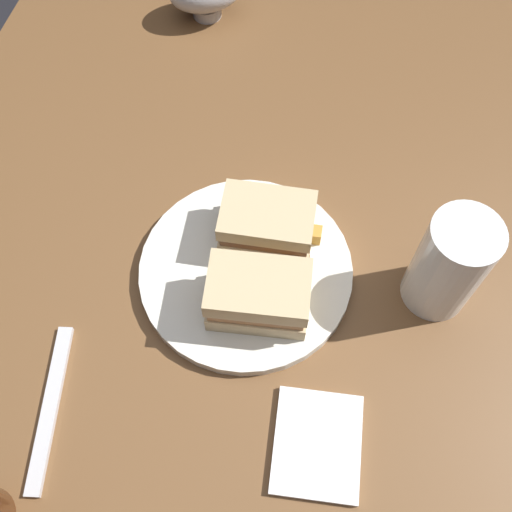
{
  "coord_description": "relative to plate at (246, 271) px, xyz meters",
  "views": [
    {
      "loc": [
        0.33,
        0.07,
        1.4
      ],
      "look_at": [
        0.01,
        -0.01,
        0.78
      ],
      "focal_mm": 42.59,
      "sensor_mm": 36.0,
      "label": 1
    }
  ],
  "objects": [
    {
      "name": "sandwich_half_left",
      "position": [
        0.04,
        0.03,
        0.04
      ],
      "size": [
        0.08,
        0.12,
        0.06
      ],
      "color": "#CCB284",
      "rests_on": "plate"
    },
    {
      "name": "plate",
      "position": [
        0.0,
        0.0,
        0.0
      ],
      "size": [
        0.25,
        0.25,
        0.02
      ],
      "primitive_type": "cylinder",
      "color": "silver",
      "rests_on": "dining_table"
    },
    {
      "name": "pint_glass",
      "position": [
        -0.03,
        0.22,
        0.05
      ],
      "size": [
        0.08,
        0.08,
        0.14
      ],
      "color": "white",
      "rests_on": "dining_table"
    },
    {
      "name": "potato_wedge_front",
      "position": [
        -0.06,
        0.05,
        0.02
      ],
      "size": [
        0.02,
        0.05,
        0.02
      ],
      "primitive_type": "cube",
      "rotation": [
        0.0,
        0.0,
        1.63
      ],
      "color": "gold",
      "rests_on": "plate"
    },
    {
      "name": "potato_wedge_left_edge",
      "position": [
        0.01,
        0.03,
        0.02
      ],
      "size": [
        0.02,
        0.05,
        0.02
      ],
      "primitive_type": "cube",
      "rotation": [
        0.0,
        0.0,
        4.76
      ],
      "color": "#B77F33",
      "rests_on": "plate"
    },
    {
      "name": "potato_wedge_right_edge",
      "position": [
        -0.06,
        0.05,
        0.02
      ],
      "size": [
        0.05,
        0.03,
        0.02
      ],
      "primitive_type": "cube",
      "rotation": [
        0.0,
        0.0,
        3.37
      ],
      "color": "#AD702D",
      "rests_on": "plate"
    },
    {
      "name": "potato_wedge_middle",
      "position": [
        -0.04,
        0.05,
        0.02
      ],
      "size": [
        0.05,
        0.04,
        0.02
      ],
      "primitive_type": "cube",
      "rotation": [
        0.0,
        0.0,
        0.58
      ],
      "color": "#AD702D",
      "rests_on": "plate"
    },
    {
      "name": "napkin",
      "position": [
        0.18,
        0.12,
        -0.0
      ],
      "size": [
        0.12,
        0.1,
        0.01
      ],
      "primitive_type": "cube",
      "rotation": [
        0.0,
        0.0,
        0.1
      ],
      "color": "white",
      "rests_on": "dining_table"
    },
    {
      "name": "dining_table",
      "position": [
        -0.02,
        0.02,
        -0.38
      ],
      "size": [
        1.28,
        0.95,
        0.75
      ],
      "primitive_type": "cube",
      "color": "brown",
      "rests_on": "ground"
    },
    {
      "name": "fork",
      "position": [
        0.2,
        -0.17,
        -0.0
      ],
      "size": [
        0.18,
        0.05,
        0.01
      ],
      "primitive_type": "cube",
      "rotation": [
        0.0,
        0.0,
        0.19
      ],
      "color": "silver",
      "rests_on": "dining_table"
    },
    {
      "name": "sandwich_half_right",
      "position": [
        -0.05,
        0.01,
        0.04
      ],
      "size": [
        0.08,
        0.11,
        0.06
      ],
      "color": "#CCB284",
      "rests_on": "plate"
    },
    {
      "name": "potato_wedge_back",
      "position": [
        -0.02,
        0.04,
        0.02
      ],
      "size": [
        0.03,
        0.04,
        0.02
      ],
      "primitive_type": "cube",
      "rotation": [
        0.0,
        0.0,
        1.07
      ],
      "color": "#B77F33",
      "rests_on": "plate"
    },
    {
      "name": "ground_plane",
      "position": [
        -0.02,
        0.02,
        -0.76
      ],
      "size": [
        6.0,
        6.0,
        0.0
      ],
      "primitive_type": "plane",
      "color": "black"
    }
  ]
}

